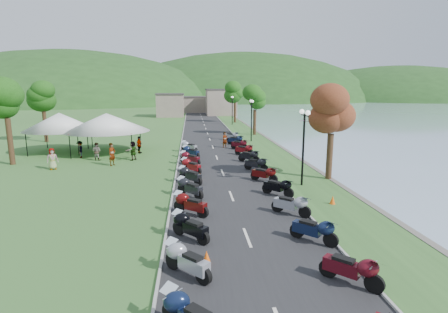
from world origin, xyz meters
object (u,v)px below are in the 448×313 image
object	(u,v)px
vendor_tent_main	(108,133)
pedestrian_c	(81,158)
pedestrian_a	(113,165)
pedestrian_b	(97,160)

from	to	relation	value
vendor_tent_main	pedestrian_c	distance (m)	3.74
vendor_tent_main	pedestrian_a	size ratio (longest dim) A/B	2.91
vendor_tent_main	pedestrian_c	xyz separation A→B (m)	(-2.04, -2.42, -2.00)
pedestrian_b	pedestrian_c	distance (m)	2.24
pedestrian_b	pedestrian_c	xyz separation A→B (m)	(-1.83, 1.29, 0.00)
pedestrian_a	pedestrian_c	world-z (taller)	pedestrian_a
pedestrian_b	vendor_tent_main	bearing A→B (deg)	-74.79
vendor_tent_main	pedestrian_a	xyz separation A→B (m)	(1.68, -6.10, -2.00)
pedestrian_c	vendor_tent_main	bearing A→B (deg)	123.08
pedestrian_c	pedestrian_b	bearing A→B (deg)	38.03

